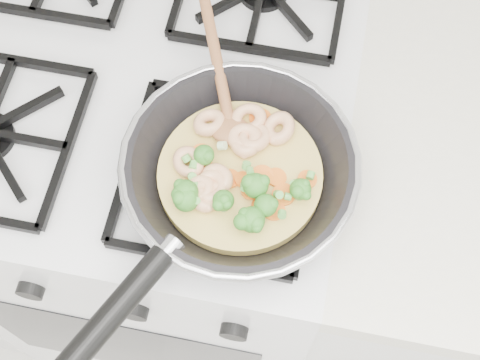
# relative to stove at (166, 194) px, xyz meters

# --- Properties ---
(stove) EXTENTS (0.60, 0.60, 0.92)m
(stove) POSITION_rel_stove_xyz_m (0.00, 0.00, 0.00)
(stove) COLOR white
(stove) RESTS_ON ground
(skillet) EXTENTS (0.29, 0.58, 0.10)m
(skillet) POSITION_rel_stove_xyz_m (0.17, -0.16, 0.49)
(skillet) COLOR black
(skillet) RESTS_ON stove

